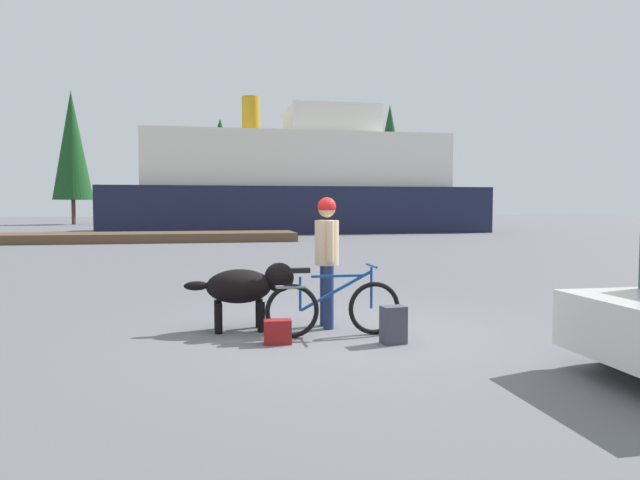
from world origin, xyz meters
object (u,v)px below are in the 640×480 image
bicycle (333,307)px  backpack (393,325)px  handbag_pannier (278,332)px  person_cyclist (327,249)px  dog (247,286)px  ferry_boat (296,185)px

bicycle → backpack: (0.63, -0.51, -0.15)m
handbag_pannier → backpack: bearing=-10.1°
person_cyclist → handbag_pannier: bearing=-133.2°
backpack → bicycle: bearing=141.0°
bicycle → dog: (-1.02, 0.57, 0.21)m
ferry_boat → person_cyclist: bearing=-98.0°
person_cyclist → ferry_boat: bearing=82.0°
bicycle → dog: bearing=150.9°
bicycle → handbag_pannier: (-0.72, -0.27, -0.23)m
dog → ferry_boat: bearing=80.0°
handbag_pannier → person_cyclist: bearing=46.8°
backpack → dog: bearing=146.8°
bicycle → person_cyclist: (0.04, 0.54, 0.68)m
bicycle → person_cyclist: bearing=85.8°
person_cyclist → ferry_boat: ferry_boat is taller
dog → ferry_boat: (5.10, 28.82, 2.30)m
backpack → ferry_boat: ferry_boat is taller
ferry_boat → handbag_pannier: bearing=-99.2°
dog → handbag_pannier: bearing=-70.5°
bicycle → ferry_boat: bearing=82.1°
backpack → person_cyclist: bearing=119.1°
dog → ferry_boat: size_ratio=0.06×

